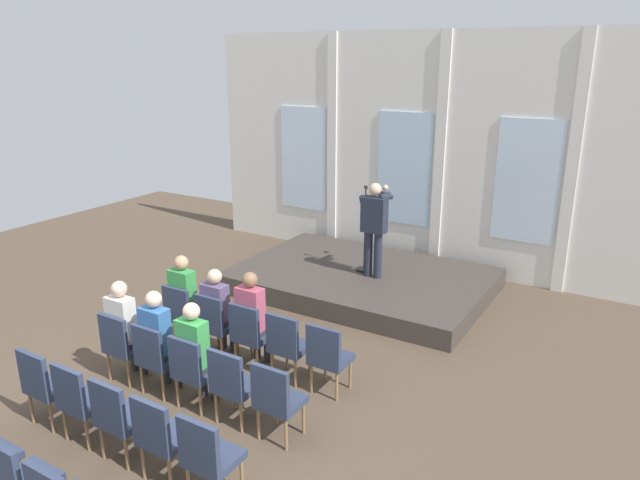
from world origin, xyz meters
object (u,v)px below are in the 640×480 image
(audience_r0_c0, at_px, (185,296))
(chair_r2_c1, at_px, (80,397))
(chair_r0_c1, at_px, (215,322))
(audience_r1_c2, at_px, (196,349))
(audience_r1_c0, at_px, (125,325))
(chair_r1_c2, at_px, (192,368))
(chair_r2_c2, at_px, (118,414))
(chair_r0_c0, at_px, (183,312))
(chair_r3_c2, at_px, (18,478))
(chair_r2_c4, at_px, (208,454))
(chair_r1_c1, at_px, (156,355))
(speaker, at_px, (374,223))
(chair_r0_c3, at_px, (287,343))
(mic_stand, at_px, (364,252))
(chair_r1_c0, at_px, (122,343))
(chair_r1_c3, at_px, (233,382))
(chair_r1_c4, at_px, (276,397))
(chair_r0_c2, at_px, (250,332))
(chair_r2_c0, at_px, (45,382))
(audience_r0_c2, at_px, (253,315))
(audience_r1_c1, at_px, (159,336))
(chair_r0_c4, at_px, (328,355))
(audience_r0_c1, at_px, (218,307))
(chair_r2_c3, at_px, (161,433))

(audience_r0_c0, xyz_separation_m, chair_r2_c1, (0.60, -2.25, -0.22))
(chair_r0_c1, relative_size, audience_r1_c2, 0.70)
(audience_r1_c0, xyz_separation_m, chair_r1_c2, (1.20, -0.08, -0.22))
(chair_r2_c2, bearing_deg, chair_r0_c0, 118.79)
(chair_r3_c2, bearing_deg, chair_r2_c4, 42.30)
(audience_r1_c0, distance_m, chair_r2_c4, 2.67)
(chair_r1_c1, relative_size, chair_r2_c2, 1.00)
(speaker, distance_m, chair_r0_c3, 3.24)
(mic_stand, relative_size, chair_r1_c0, 1.65)
(chair_r1_c3, xyz_separation_m, chair_r2_c4, (0.60, -1.09, 0.00))
(chair_r1_c4, xyz_separation_m, chair_r2_c2, (-1.20, -1.09, 0.00))
(chair_r0_c2, xyz_separation_m, chair_r2_c0, (-1.20, -2.18, 0.00))
(audience_r0_c2, relative_size, chair_r1_c0, 1.44)
(chair_r1_c1, distance_m, audience_r1_c1, 0.23)
(chair_r0_c1, height_order, audience_r1_c2, audience_r1_c2)
(chair_r0_c1, height_order, chair_r0_c4, same)
(mic_stand, height_order, chair_r0_c1, mic_stand)
(chair_r2_c1, height_order, chair_r2_c2, same)
(mic_stand, relative_size, chair_r0_c0, 1.65)
(audience_r0_c0, distance_m, audience_r1_c2, 1.62)
(chair_r0_c0, height_order, chair_r1_c4, same)
(mic_stand, relative_size, audience_r1_c0, 1.15)
(audience_r1_c2, relative_size, chair_r2_c0, 1.42)
(chair_r0_c2, xyz_separation_m, chair_r1_c2, (0.00, -1.09, 0.00))
(chair_r1_c3, bearing_deg, audience_r0_c2, 117.12)
(chair_r0_c3, xyz_separation_m, chair_r1_c4, (0.60, -1.09, 0.00))
(chair_r2_c0, xyz_separation_m, chair_r2_c2, (1.20, 0.00, 0.00))
(chair_r0_c4, distance_m, chair_r1_c2, 1.62)
(audience_r0_c1, height_order, chair_r1_c4, audience_r0_c1)
(chair_r0_c1, relative_size, audience_r1_c0, 0.69)
(chair_r1_c3, height_order, chair_r2_c3, same)
(audience_r0_c0, xyz_separation_m, audience_r1_c2, (1.20, -1.09, -0.02))
(chair_r1_c3, distance_m, chair_r2_c3, 1.09)
(chair_r0_c0, relative_size, audience_r0_c0, 0.69)
(chair_r0_c4, bearing_deg, chair_r2_c2, -118.79)
(audience_r1_c0, height_order, chair_r2_c4, audience_r1_c0)
(audience_r1_c1, relative_size, chair_r2_c1, 1.44)
(audience_r1_c1, bearing_deg, audience_r0_c1, 90.00)
(speaker, bearing_deg, chair_r2_c3, -86.47)
(chair_r0_c1, bearing_deg, audience_r0_c2, 7.58)
(chair_r0_c3, relative_size, chair_r1_c0, 1.00)
(audience_r1_c2, height_order, chair_r3_c2, audience_r1_c2)
(mic_stand, xyz_separation_m, chair_r0_c2, (-0.01, -3.31, -0.14))
(audience_r1_c2, bearing_deg, chair_r0_c1, 120.69)
(audience_r0_c2, bearing_deg, chair_r0_c3, -7.58)
(chair_r0_c1, xyz_separation_m, chair_r1_c4, (1.79, -1.09, 0.00))
(chair_r1_c4, bearing_deg, chair_r0_c3, 118.79)
(chair_r1_c0, xyz_separation_m, chair_r2_c2, (1.20, -1.09, 0.00))
(chair_r0_c2, height_order, chair_r2_c3, same)
(chair_r2_c0, xyz_separation_m, chair_r2_c3, (1.79, 0.00, 0.00))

